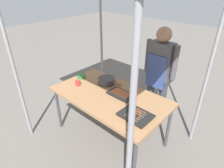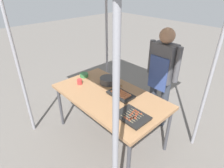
% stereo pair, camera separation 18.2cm
% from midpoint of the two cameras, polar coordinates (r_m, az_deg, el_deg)
% --- Properties ---
extents(ground_plane, '(18.00, 18.00, 0.00)m').
position_cam_midpoint_polar(ground_plane, '(3.07, -2.41, -15.22)').
color(ground_plane, '#66605B').
extents(stall_table, '(1.60, 0.90, 0.75)m').
position_cam_midpoint_polar(stall_table, '(2.63, -2.72, -4.29)').
color(stall_table, '#9E724C').
rests_on(stall_table, ground).
extents(tray_grilled_sausages, '(0.37, 0.22, 0.06)m').
position_cam_midpoint_polar(tray_grilled_sausages, '(2.58, 0.70, -3.04)').
color(tray_grilled_sausages, black).
rests_on(tray_grilled_sausages, stall_table).
extents(tray_meat_skewers, '(0.37, 0.28, 0.04)m').
position_cam_midpoint_polar(tray_meat_skewers, '(2.22, 4.79, -9.41)').
color(tray_meat_skewers, black).
rests_on(tray_meat_skewers, stall_table).
extents(cooking_wok, '(0.42, 0.26, 0.09)m').
position_cam_midpoint_polar(cooking_wok, '(2.87, -3.38, 1.07)').
color(cooking_wok, '#38383A').
rests_on(cooking_wok, stall_table).
extents(condiment_bowl, '(0.13, 0.13, 0.06)m').
position_cam_midpoint_polar(condiment_bowl, '(3.09, -10.91, 2.31)').
color(condiment_bowl, '#33723F').
rests_on(condiment_bowl, stall_table).
extents(drink_cup_near_edge, '(0.07, 0.07, 0.08)m').
position_cam_midpoint_polar(drink_cup_near_edge, '(2.87, -12.04, 0.27)').
color(drink_cup_near_edge, red).
rests_on(drink_cup_near_edge, stall_table).
extents(vendor_woman, '(0.52, 0.23, 1.58)m').
position_cam_midpoint_polar(vendor_woman, '(2.94, 12.31, 4.05)').
color(vendor_woman, '#333842').
rests_on(vendor_woman, ground).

